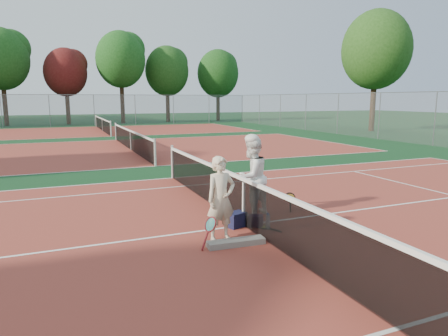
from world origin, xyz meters
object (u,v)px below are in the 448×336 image
at_px(racket_black_held, 290,204).
at_px(sports_bag_navy, 236,220).
at_px(player_a, 221,199).
at_px(racket_red, 210,233).
at_px(racket_spare, 263,227).
at_px(sports_bag_purple, 256,221).
at_px(net_main, 244,202).
at_px(water_bottle, 268,222).
at_px(player_b, 252,177).

distance_m(racket_black_held, sports_bag_navy, 1.50).
bearing_deg(racket_black_held, player_a, -28.63).
xyz_separation_m(racket_red, racket_spare, (1.39, 0.61, -0.26)).
relative_size(racket_spare, sports_bag_purple, 2.03).
relative_size(net_main, sports_bag_navy, 28.24).
bearing_deg(racket_spare, water_bottle, 170.57).
bearing_deg(racket_black_held, net_main, -40.13).
relative_size(net_main, player_a, 6.93).
relative_size(player_a, racket_black_held, 2.96).
xyz_separation_m(player_a, sports_bag_navy, (0.59, 0.61, -0.64)).
distance_m(net_main, sports_bag_navy, 0.40).
relative_size(player_a, sports_bag_navy, 4.08).
distance_m(player_b, water_bottle, 1.25).
height_order(net_main, racket_black_held, net_main).
height_order(racket_spare, sports_bag_purple, sports_bag_purple).
height_order(net_main, racket_spare, net_main).
relative_size(net_main, sports_bag_purple, 37.14).
bearing_deg(sports_bag_navy, water_bottle, -36.94).
bearing_deg(net_main, racket_black_held, 12.13).
relative_size(racket_spare, water_bottle, 2.00).
bearing_deg(net_main, racket_spare, -41.01).
height_order(net_main, sports_bag_purple, net_main).
xyz_separation_m(player_b, racket_spare, (-0.15, -0.87, -0.88)).
xyz_separation_m(player_b, racket_red, (-1.55, -1.48, -0.62)).
distance_m(player_a, racket_black_held, 2.30).
xyz_separation_m(player_a, sports_bag_purple, (0.97, 0.47, -0.67)).
bearing_deg(sports_bag_navy, net_main, 5.04).
xyz_separation_m(racket_spare, sports_bag_navy, (-0.49, 0.26, 0.14)).
distance_m(racket_red, sports_bag_navy, 1.26).
height_order(racket_spare, sports_bag_navy, sports_bag_navy).
relative_size(racket_black_held, sports_bag_navy, 1.38).
height_order(racket_red, sports_bag_purple, racket_red).
height_order(net_main, player_b, player_b).
distance_m(player_b, racket_spare, 1.25).
xyz_separation_m(racket_red, sports_bag_purple, (1.28, 0.74, -0.15)).
relative_size(racket_red, racket_black_held, 1.02).
relative_size(racket_red, sports_bag_purple, 1.84).
bearing_deg(player_b, sports_bag_navy, 20.15).
bearing_deg(water_bottle, net_main, 130.71).
bearing_deg(racket_red, player_b, 17.59).
distance_m(net_main, sports_bag_purple, 0.47).
height_order(net_main, water_bottle, net_main).
bearing_deg(racket_red, sports_bag_navy, 17.92).
bearing_deg(racket_black_held, sports_bag_purple, -30.81).
xyz_separation_m(racket_red, water_bottle, (1.42, 0.48, -0.12)).
bearing_deg(net_main, player_a, -140.80).
bearing_deg(net_main, sports_bag_purple, -35.87).
distance_m(player_a, racket_spare, 1.37).
bearing_deg(sports_bag_purple, player_b, 70.20).
height_order(player_b, racket_red, player_b).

